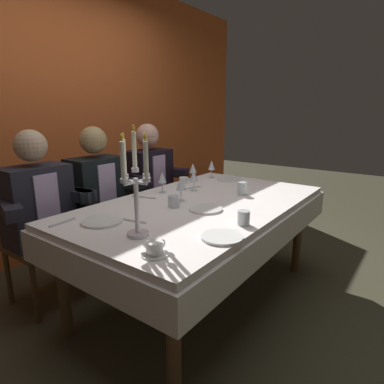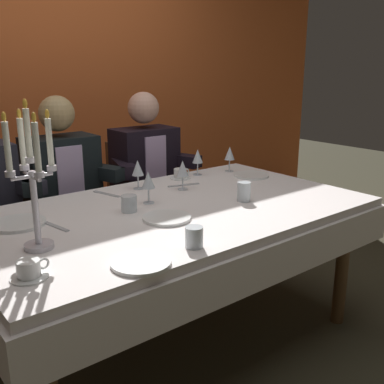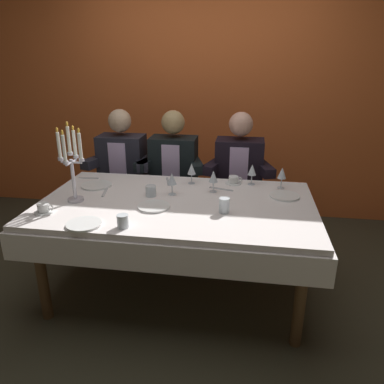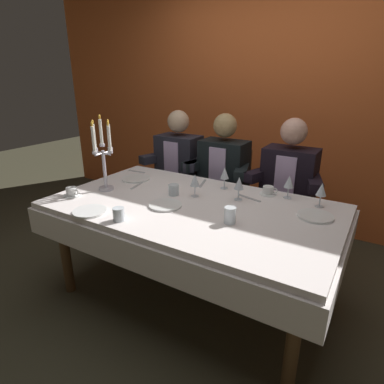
{
  "view_description": "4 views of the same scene",
  "coord_description": "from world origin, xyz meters",
  "px_view_note": "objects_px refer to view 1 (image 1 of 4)",
  "views": [
    {
      "loc": [
        -1.78,
        -1.23,
        1.36
      ],
      "look_at": [
        0.02,
        0.09,
        0.79
      ],
      "focal_mm": 30.34,
      "sensor_mm": 36.0,
      "label": 1
    },
    {
      "loc": [
        -1.23,
        -1.68,
        1.4
      ],
      "look_at": [
        0.15,
        0.04,
        0.78
      ],
      "focal_mm": 41.91,
      "sensor_mm": 36.0,
      "label": 2
    },
    {
      "loc": [
        0.47,
        -2.34,
        1.71
      ],
      "look_at": [
        0.11,
        0.02,
        0.81
      ],
      "focal_mm": 34.59,
      "sensor_mm": 36.0,
      "label": 3
    },
    {
      "loc": [
        1.04,
        -1.71,
        1.56
      ],
      "look_at": [
        -0.01,
        0.02,
        0.82
      ],
      "focal_mm": 30.17,
      "sensor_mm": 36.0,
      "label": 4
    }
  ],
  "objects_px": {
    "dinner_plate_1": "(229,179)",
    "water_tumbler_2": "(174,201)",
    "wine_glass_2": "(194,177)",
    "coffee_cup_1": "(184,181)",
    "dinner_plate_0": "(205,209)",
    "water_tumbler_0": "(244,218)",
    "dinner_plate_2": "(222,237)",
    "wine_glass_4": "(193,169)",
    "seated_diner_1": "(96,190)",
    "dinner_plate_3": "(102,221)",
    "candelabra": "(136,186)",
    "coffee_cup_0": "(155,249)",
    "water_tumbler_1": "(242,189)",
    "wine_glass_1": "(212,166)",
    "wine_glass_0": "(181,185)",
    "dining_table": "(201,218)",
    "seated_diner_0": "(37,204)",
    "seated_diner_2": "(148,178)",
    "wine_glass_3": "(162,178)"
  },
  "relations": [
    {
      "from": "wine_glass_2",
      "to": "dinner_plate_0",
      "type": "bearing_deg",
      "value": -135.5
    },
    {
      "from": "dining_table",
      "to": "wine_glass_2",
      "type": "xyz_separation_m",
      "value": [
        0.23,
        0.23,
        0.23
      ]
    },
    {
      "from": "dinner_plate_1",
      "to": "wine_glass_4",
      "type": "bearing_deg",
      "value": 135.2
    },
    {
      "from": "dinner_plate_1",
      "to": "seated_diner_0",
      "type": "height_order",
      "value": "seated_diner_0"
    },
    {
      "from": "dinner_plate_1",
      "to": "coffee_cup_0",
      "type": "xyz_separation_m",
      "value": [
        -1.56,
        -0.53,
        0.02
      ]
    },
    {
      "from": "dinner_plate_1",
      "to": "candelabra",
      "type": "bearing_deg",
      "value": -168.15
    },
    {
      "from": "wine_glass_4",
      "to": "seated_diner_1",
      "type": "bearing_deg",
      "value": 148.2
    },
    {
      "from": "candelabra",
      "to": "dinner_plate_3",
      "type": "bearing_deg",
      "value": 85.76
    },
    {
      "from": "dinner_plate_2",
      "to": "seated_diner_1",
      "type": "xyz_separation_m",
      "value": [
        0.28,
        1.34,
        -0.01
      ]
    },
    {
      "from": "seated_diner_1",
      "to": "wine_glass_2",
      "type": "bearing_deg",
      "value": -56.65
    },
    {
      "from": "wine_glass_3",
      "to": "water_tumbler_0",
      "type": "xyz_separation_m",
      "value": [
        -0.28,
        -0.84,
        -0.07
      ]
    },
    {
      "from": "dinner_plate_1",
      "to": "wine_glass_2",
      "type": "relative_size",
      "value": 1.31
    },
    {
      "from": "water_tumbler_1",
      "to": "coffee_cup_1",
      "type": "relative_size",
      "value": 0.75
    },
    {
      "from": "wine_glass_2",
      "to": "wine_glass_4",
      "type": "bearing_deg",
      "value": 37.16
    },
    {
      "from": "dinner_plate_0",
      "to": "dinner_plate_1",
      "type": "bearing_deg",
      "value": 20.79
    },
    {
      "from": "wine_glass_2",
      "to": "coffee_cup_1",
      "type": "relative_size",
      "value": 1.24
    },
    {
      "from": "water_tumbler_2",
      "to": "coffee_cup_1",
      "type": "bearing_deg",
      "value": 32.17
    },
    {
      "from": "wine_glass_0",
      "to": "water_tumbler_0",
      "type": "distance_m",
      "value": 0.61
    },
    {
      "from": "dining_table",
      "to": "coffee_cup_1",
      "type": "relative_size",
      "value": 14.7
    },
    {
      "from": "dining_table",
      "to": "water_tumbler_2",
      "type": "xyz_separation_m",
      "value": [
        -0.2,
        0.08,
        0.16
      ]
    },
    {
      "from": "dinner_plate_2",
      "to": "coffee_cup_0",
      "type": "height_order",
      "value": "coffee_cup_0"
    },
    {
      "from": "dinner_plate_2",
      "to": "water_tumbler_0",
      "type": "relative_size",
      "value": 2.63
    },
    {
      "from": "dinner_plate_0",
      "to": "seated_diner_0",
      "type": "xyz_separation_m",
      "value": [
        -0.56,
        1.01,
        -0.01
      ]
    },
    {
      "from": "wine_glass_4",
      "to": "wine_glass_1",
      "type": "bearing_deg",
      "value": -13.13
    },
    {
      "from": "water_tumbler_0",
      "to": "seated_diner_1",
      "type": "relative_size",
      "value": 0.07
    },
    {
      "from": "seated_diner_0",
      "to": "water_tumbler_0",
      "type": "bearing_deg",
      "value": -71.09
    },
    {
      "from": "coffee_cup_0",
      "to": "seated_diner_0",
      "type": "relative_size",
      "value": 0.11
    },
    {
      "from": "wine_glass_4",
      "to": "seated_diner_1",
      "type": "height_order",
      "value": "seated_diner_1"
    },
    {
      "from": "wine_glass_3",
      "to": "coffee_cup_0",
      "type": "xyz_separation_m",
      "value": [
        -0.86,
        -0.71,
        -0.09
      ]
    },
    {
      "from": "dinner_plate_1",
      "to": "water_tumbler_2",
      "type": "distance_m",
      "value": 0.96
    },
    {
      "from": "dinner_plate_3",
      "to": "coffee_cup_1",
      "type": "distance_m",
      "value": 1.07
    },
    {
      "from": "wine_glass_4",
      "to": "seated_diner_1",
      "type": "relative_size",
      "value": 0.13
    },
    {
      "from": "candelabra",
      "to": "coffee_cup_0",
      "type": "distance_m",
      "value": 0.34
    },
    {
      "from": "dinner_plate_2",
      "to": "coffee_cup_1",
      "type": "bearing_deg",
      "value": 46.57
    },
    {
      "from": "wine_glass_2",
      "to": "seated_diner_1",
      "type": "xyz_separation_m",
      "value": [
        -0.43,
        0.65,
        -0.12
      ]
    },
    {
      "from": "dinner_plate_1",
      "to": "coffee_cup_1",
      "type": "distance_m",
      "value": 0.44
    },
    {
      "from": "dinner_plate_2",
      "to": "water_tumbler_0",
      "type": "distance_m",
      "value": 0.24
    },
    {
      "from": "water_tumbler_0",
      "to": "coffee_cup_1",
      "type": "xyz_separation_m",
      "value": [
        0.61,
        0.89,
        -0.01
      ]
    },
    {
      "from": "dinner_plate_1",
      "to": "dinner_plate_3",
      "type": "relative_size",
      "value": 0.92
    },
    {
      "from": "seated_diner_0",
      "to": "water_tumbler_2",
      "type": "bearing_deg",
      "value": -58.84
    },
    {
      "from": "dinner_plate_3",
      "to": "coffee_cup_0",
      "type": "bearing_deg",
      "value": -104.35
    },
    {
      "from": "wine_glass_1",
      "to": "coffee_cup_0",
      "type": "xyz_separation_m",
      "value": [
        -1.55,
        -0.71,
        -0.09
      ]
    },
    {
      "from": "coffee_cup_1",
      "to": "seated_diner_2",
      "type": "relative_size",
      "value": 0.11
    },
    {
      "from": "dinner_plate_1",
      "to": "coffee_cup_0",
      "type": "bearing_deg",
      "value": -161.4
    },
    {
      "from": "water_tumbler_0",
      "to": "seated_diner_2",
      "type": "distance_m",
      "value": 1.48
    },
    {
      "from": "wine_glass_4",
      "to": "wine_glass_0",
      "type": "bearing_deg",
      "value": -151.31
    },
    {
      "from": "dinner_plate_1",
      "to": "seated_diner_1",
      "type": "xyz_separation_m",
      "value": [
        -0.95,
        0.68,
        -0.01
      ]
    },
    {
      "from": "candelabra",
      "to": "seated_diner_2",
      "type": "bearing_deg",
      "value": 41.7
    },
    {
      "from": "wine_glass_4",
      "to": "water_tumbler_1",
      "type": "relative_size",
      "value": 1.65
    },
    {
      "from": "dinner_plate_3",
      "to": "wine_glass_0",
      "type": "relative_size",
      "value": 1.43
    }
  ]
}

